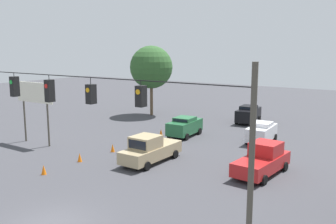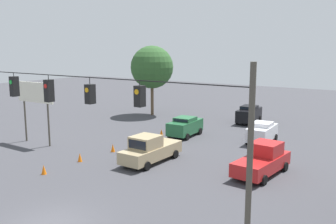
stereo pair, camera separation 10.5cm
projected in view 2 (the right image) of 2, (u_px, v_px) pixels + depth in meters
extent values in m
cylinder|color=#4C473D|center=(249.00, 186.00, 12.20)|extent=(0.20, 0.20, 8.04)
cylinder|color=black|center=(48.00, 75.00, 17.10)|extent=(19.66, 0.04, 0.04)
cube|color=black|center=(140.00, 96.00, 14.24)|extent=(0.32, 0.36, 0.81)
cylinder|color=black|center=(140.00, 83.00, 14.16)|extent=(0.03, 0.03, 0.19)
cylinder|color=orange|center=(137.00, 92.00, 14.06)|extent=(0.20, 0.02, 0.20)
cube|color=black|center=(90.00, 94.00, 15.74)|extent=(0.32, 0.36, 0.83)
cylinder|color=black|center=(90.00, 81.00, 15.64)|extent=(0.03, 0.03, 0.29)
cylinder|color=orange|center=(87.00, 90.00, 15.55)|extent=(0.20, 0.02, 0.20)
cube|color=black|center=(49.00, 91.00, 17.22)|extent=(0.32, 0.36, 1.03)
cylinder|color=black|center=(48.00, 77.00, 17.12)|extent=(0.03, 0.03, 0.22)
cylinder|color=red|center=(45.00, 86.00, 17.03)|extent=(0.20, 0.02, 0.20)
cube|color=black|center=(14.00, 86.00, 18.69)|extent=(0.32, 0.36, 1.00)
cylinder|color=black|center=(13.00, 75.00, 18.59)|extent=(0.03, 0.03, 0.19)
cylinder|color=green|center=(11.00, 82.00, 18.50)|extent=(0.20, 0.02, 0.20)
cube|color=silver|center=(262.00, 133.00, 33.60)|extent=(1.99, 4.14, 1.20)
cube|color=silver|center=(262.00, 124.00, 33.46)|extent=(1.73, 1.87, 0.36)
cube|color=black|center=(265.00, 123.00, 34.23)|extent=(1.42, 0.10, 0.25)
cylinder|color=black|center=(276.00, 137.00, 34.36)|extent=(0.25, 0.65, 0.64)
cylinder|color=black|center=(257.00, 135.00, 35.26)|extent=(0.25, 0.65, 0.64)
cylinder|color=black|center=(267.00, 144.00, 32.14)|extent=(0.25, 0.65, 0.64)
cylinder|color=black|center=(247.00, 141.00, 33.04)|extent=(0.25, 0.65, 0.64)
cube|color=black|center=(249.00, 114.00, 42.56)|extent=(2.16, 4.68, 1.29)
cube|color=black|center=(249.00, 107.00, 42.42)|extent=(1.79, 2.14, 0.36)
cube|color=black|center=(247.00, 108.00, 41.55)|extent=(1.40, 0.15, 0.25)
cylinder|color=black|center=(237.00, 121.00, 41.82)|extent=(0.28, 0.66, 0.64)
cylinder|color=black|center=(253.00, 123.00, 40.98)|extent=(0.28, 0.66, 0.64)
cylinder|color=black|center=(245.00, 117.00, 44.36)|extent=(0.28, 0.66, 0.64)
cylinder|color=black|center=(260.00, 119.00, 43.52)|extent=(0.28, 0.66, 0.64)
cube|color=#236038|center=(185.00, 127.00, 36.13)|extent=(2.14, 4.32, 1.19)
cube|color=#236038|center=(185.00, 119.00, 36.00)|extent=(1.85, 1.96, 0.36)
cube|color=black|center=(180.00, 121.00, 35.20)|extent=(1.51, 0.11, 0.25)
cylinder|color=black|center=(170.00, 134.00, 35.54)|extent=(0.26, 0.65, 0.64)
cylinder|color=black|center=(187.00, 137.00, 34.60)|extent=(0.26, 0.65, 0.64)
cylinder|color=black|center=(183.00, 129.00, 37.87)|extent=(0.26, 0.65, 0.64)
cylinder|color=black|center=(200.00, 131.00, 36.92)|extent=(0.26, 0.65, 0.64)
cube|color=tan|center=(151.00, 152.00, 27.99)|extent=(2.00, 5.50, 0.90)
cube|color=tan|center=(146.00, 142.00, 27.30)|extent=(1.81, 1.99, 0.90)
cube|color=black|center=(137.00, 145.00, 26.49)|extent=(1.56, 0.03, 0.63)
cylinder|color=black|center=(126.00, 161.00, 27.17)|extent=(0.22, 0.64, 0.64)
cylinder|color=black|center=(147.00, 166.00, 26.07)|extent=(0.22, 0.64, 0.64)
cylinder|color=black|center=(155.00, 150.00, 30.06)|extent=(0.22, 0.64, 0.64)
cylinder|color=black|center=(175.00, 154.00, 28.96)|extent=(0.22, 0.64, 0.64)
cube|color=red|center=(261.00, 164.00, 25.15)|extent=(2.41, 5.40, 0.90)
cube|color=red|center=(266.00, 149.00, 25.48)|extent=(1.98, 2.03, 0.90)
cube|color=black|center=(272.00, 146.00, 26.22)|extent=(1.59, 0.15, 0.63)
cylinder|color=black|center=(285.00, 167.00, 25.92)|extent=(0.27, 0.66, 0.64)
cylinder|color=black|center=(259.00, 161.00, 27.16)|extent=(0.27, 0.66, 0.64)
cylinder|color=black|center=(264.00, 180.00, 23.30)|extent=(0.27, 0.66, 0.64)
cylinder|color=black|center=(236.00, 173.00, 24.53)|extent=(0.27, 0.66, 0.64)
cone|color=orange|center=(44.00, 170.00, 25.28)|extent=(0.35, 0.35, 0.67)
cone|color=orange|center=(80.00, 157.00, 28.10)|extent=(0.35, 0.35, 0.67)
cone|color=orange|center=(113.00, 148.00, 30.74)|extent=(0.35, 0.35, 0.67)
cone|color=orange|center=(140.00, 139.00, 33.79)|extent=(0.35, 0.35, 0.67)
cone|color=orange|center=(161.00, 132.00, 36.38)|extent=(0.35, 0.35, 0.67)
cone|color=orange|center=(182.00, 126.00, 39.30)|extent=(0.35, 0.35, 0.67)
cylinder|color=#4C473D|center=(49.00, 125.00, 32.29)|extent=(0.16, 0.16, 3.72)
cylinder|color=#4C473D|center=(25.00, 121.00, 34.10)|extent=(0.16, 0.16, 3.72)
cube|color=silver|center=(35.00, 92.00, 32.73)|extent=(4.67, 0.12, 1.77)
cylinder|color=brown|center=(152.00, 97.00, 47.40)|extent=(0.37, 0.37, 4.59)
sphere|color=#2D5628|center=(152.00, 67.00, 46.76)|extent=(5.35, 5.35, 5.35)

